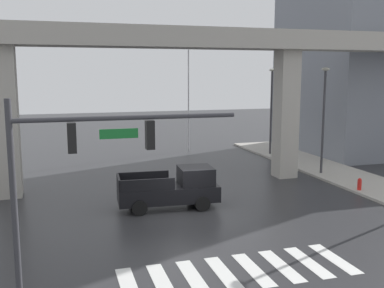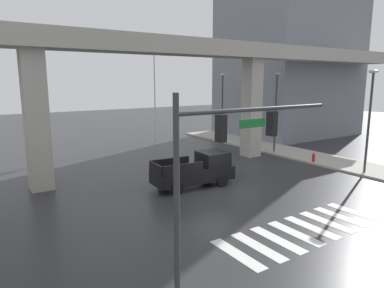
{
  "view_description": "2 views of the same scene",
  "coord_description": "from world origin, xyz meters",
  "px_view_note": "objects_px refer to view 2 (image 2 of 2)",
  "views": [
    {
      "loc": [
        -5.8,
        -19.85,
        6.85
      ],
      "look_at": [
        0.42,
        0.87,
        3.43
      ],
      "focal_mm": 41.95,
      "sensor_mm": 36.0,
      "label": 1
    },
    {
      "loc": [
        -11.94,
        -15.36,
        6.53
      ],
      "look_at": [
        -0.46,
        2.09,
        2.65
      ],
      "focal_mm": 32.13,
      "sensor_mm": 36.0,
      "label": 2
    }
  ],
  "objects_px": {
    "street_lamp_far_north": "(222,99)",
    "flagpole": "(155,86)",
    "street_lamp_near_corner": "(370,110)",
    "pickup_truck": "(197,171)",
    "traffic_signal_mast": "(223,150)",
    "fire_hydrant": "(314,158)",
    "street_lamp_mid_block": "(276,103)"
  },
  "relations": [
    {
      "from": "pickup_truck",
      "to": "street_lamp_far_north",
      "type": "xyz_separation_m",
      "value": [
        11.46,
        12.07,
        3.57
      ]
    },
    {
      "from": "street_lamp_far_north",
      "to": "pickup_truck",
      "type": "bearing_deg",
      "value": -133.51
    },
    {
      "from": "traffic_signal_mast",
      "to": "flagpole",
      "type": "xyz_separation_m",
      "value": [
        10.75,
        25.32,
        1.58
      ]
    },
    {
      "from": "street_lamp_near_corner",
      "to": "street_lamp_far_north",
      "type": "height_order",
      "value": "same"
    },
    {
      "from": "street_lamp_near_corner",
      "to": "pickup_truck",
      "type": "bearing_deg",
      "value": 159.82
    },
    {
      "from": "street_lamp_near_corner",
      "to": "street_lamp_far_north",
      "type": "distance_m",
      "value": 16.28
    },
    {
      "from": "pickup_truck",
      "to": "street_lamp_near_corner",
      "type": "xyz_separation_m",
      "value": [
        11.46,
        -4.21,
        3.57
      ]
    },
    {
      "from": "traffic_signal_mast",
      "to": "street_lamp_mid_block",
      "type": "relative_size",
      "value": 0.9
    },
    {
      "from": "traffic_signal_mast",
      "to": "flagpole",
      "type": "distance_m",
      "value": 27.56
    },
    {
      "from": "street_lamp_near_corner",
      "to": "street_lamp_far_north",
      "type": "xyz_separation_m",
      "value": [
        0.0,
        16.28,
        0.0
      ]
    },
    {
      "from": "street_lamp_near_corner",
      "to": "street_lamp_mid_block",
      "type": "height_order",
      "value": "same"
    },
    {
      "from": "street_lamp_mid_block",
      "to": "fire_hydrant",
      "type": "relative_size",
      "value": 8.52
    },
    {
      "from": "street_lamp_near_corner",
      "to": "fire_hydrant",
      "type": "xyz_separation_m",
      "value": [
        -0.4,
        3.99,
        -4.13
      ]
    },
    {
      "from": "fire_hydrant",
      "to": "flagpole",
      "type": "height_order",
      "value": "flagpole"
    },
    {
      "from": "street_lamp_mid_block",
      "to": "street_lamp_far_north",
      "type": "bearing_deg",
      "value": 90.0
    },
    {
      "from": "street_lamp_far_north",
      "to": "flagpole",
      "type": "xyz_separation_m",
      "value": [
        -5.8,
        4.32,
        1.41
      ]
    },
    {
      "from": "traffic_signal_mast",
      "to": "street_lamp_far_north",
      "type": "distance_m",
      "value": 26.74
    },
    {
      "from": "fire_hydrant",
      "to": "flagpole",
      "type": "distance_m",
      "value": 18.32
    },
    {
      "from": "traffic_signal_mast",
      "to": "street_lamp_far_north",
      "type": "bearing_deg",
      "value": 51.77
    },
    {
      "from": "street_lamp_mid_block",
      "to": "traffic_signal_mast",
      "type": "bearing_deg",
      "value": -141.18
    },
    {
      "from": "street_lamp_far_north",
      "to": "street_lamp_near_corner",
      "type": "bearing_deg",
      "value": -90.0
    },
    {
      "from": "flagpole",
      "to": "street_lamp_mid_block",
      "type": "bearing_deg",
      "value": -64.23
    },
    {
      "from": "pickup_truck",
      "to": "street_lamp_far_north",
      "type": "height_order",
      "value": "street_lamp_far_north"
    },
    {
      "from": "pickup_truck",
      "to": "street_lamp_near_corner",
      "type": "bearing_deg",
      "value": -20.18
    },
    {
      "from": "pickup_truck",
      "to": "street_lamp_far_north",
      "type": "distance_m",
      "value": 17.02
    },
    {
      "from": "street_lamp_mid_block",
      "to": "street_lamp_far_north",
      "type": "distance_m",
      "value": 7.69
    },
    {
      "from": "traffic_signal_mast",
      "to": "fire_hydrant",
      "type": "distance_m",
      "value": 18.77
    },
    {
      "from": "street_lamp_far_north",
      "to": "flagpole",
      "type": "bearing_deg",
      "value": 143.31
    },
    {
      "from": "pickup_truck",
      "to": "flagpole",
      "type": "xyz_separation_m",
      "value": [
        5.66,
        16.39,
        4.98
      ]
    },
    {
      "from": "street_lamp_mid_block",
      "to": "street_lamp_far_north",
      "type": "height_order",
      "value": "same"
    },
    {
      "from": "street_lamp_far_north",
      "to": "fire_hydrant",
      "type": "relative_size",
      "value": 8.52
    },
    {
      "from": "street_lamp_far_north",
      "to": "fire_hydrant",
      "type": "distance_m",
      "value": 12.97
    }
  ]
}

